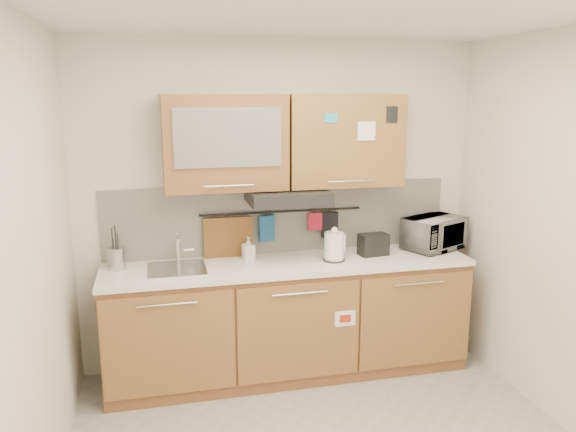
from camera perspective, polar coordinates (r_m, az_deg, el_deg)
ceiling at (r=3.01m, az=5.84°, el=20.21°), size 3.20×3.20×0.00m
wall_back at (r=4.52m, az=-0.76°, el=1.06°), size 3.20×0.00×3.20m
wall_left at (r=3.03m, az=-24.93°, el=-5.85°), size 0.00×3.00×3.00m
base_cabinet at (r=4.50m, az=0.14°, el=-10.95°), size 2.80×0.64×0.88m
countertop at (r=4.32m, az=0.15°, el=-4.93°), size 2.82×0.62×0.04m
backsplash at (r=4.53m, az=-0.73°, el=-0.21°), size 2.80×0.02×0.56m
upper_cabinets at (r=4.27m, az=-0.32°, el=7.60°), size 1.82×0.37×0.70m
range_hood at (r=4.26m, az=-0.03°, el=2.00°), size 0.60×0.46×0.10m
sink at (r=4.23m, az=-11.21°, el=-5.25°), size 0.42×0.40×0.26m
utensil_rail at (r=4.48m, az=-0.62°, el=0.44°), size 1.30×0.02×0.02m
utensil_crock at (r=4.31m, az=-17.02°, el=-4.09°), size 0.15×0.15×0.33m
kettle at (r=4.34m, az=4.72°, el=-3.18°), size 0.20×0.20×0.27m
toaster at (r=4.53m, az=8.67°, el=-2.85°), size 0.24×0.16×0.17m
microwave at (r=4.80m, az=14.60°, el=-1.70°), size 0.57×0.50×0.27m
soap_bottle at (r=4.36m, az=-4.04°, el=-3.29°), size 0.10×0.10×0.18m
cutting_board at (r=4.45m, az=-6.07°, el=-3.11°), size 0.38×0.03×0.47m
oven_mitt at (r=4.47m, az=-2.19°, el=-1.25°), size 0.13×0.05×0.21m
dark_pouch at (r=4.59m, az=4.27°, el=-0.88°), size 0.14×0.05×0.21m
pot_holder at (r=4.55m, az=2.77°, el=-0.55°), size 0.11×0.02×0.14m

